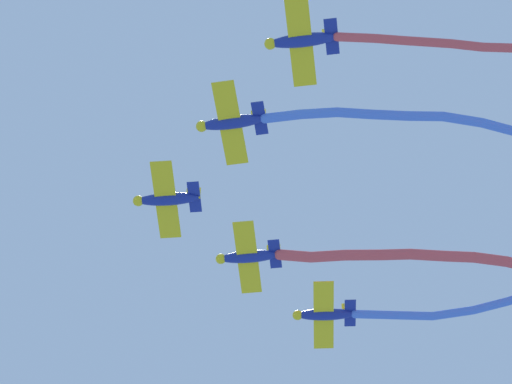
{
  "coord_description": "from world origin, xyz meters",
  "views": [
    {
      "loc": [
        9.26,
        -57.85,
        2.43
      ],
      "look_at": [
        11.01,
        -6.81,
        79.71
      ],
      "focal_mm": 81.31,
      "sensor_mm": 36.0,
      "label": 1
    }
  ],
  "objects_px": {
    "airplane_slot": "(301,40)",
    "airplane_trail": "(324,314)",
    "airplane_lead": "(167,199)",
    "airplane_left_wing": "(231,122)",
    "airplane_right_wing": "(248,257)"
  },
  "relations": [
    {
      "from": "airplane_left_wing",
      "to": "airplane_slot",
      "type": "distance_m",
      "value": 8.86
    },
    {
      "from": "airplane_trail",
      "to": "airplane_lead",
      "type": "bearing_deg",
      "value": 44.37
    },
    {
      "from": "airplane_left_wing",
      "to": "airplane_right_wing",
      "type": "bearing_deg",
      "value": -87.08
    },
    {
      "from": "airplane_slot",
      "to": "airplane_trail",
      "type": "xyz_separation_m",
      "value": [
        3.45,
        26.08,
        0.3
      ]
    },
    {
      "from": "airplane_lead",
      "to": "airplane_left_wing",
      "type": "xyz_separation_m",
      "value": [
        5.01,
        -7.29,
        0.0
      ]
    },
    {
      "from": "airplane_lead",
      "to": "airplane_slot",
      "type": "distance_m",
      "value": 17.7
    },
    {
      "from": "airplane_lead",
      "to": "airplane_slot",
      "type": "relative_size",
      "value": 0.99
    },
    {
      "from": "airplane_left_wing",
      "to": "airplane_trail",
      "type": "relative_size",
      "value": 1.01
    },
    {
      "from": "airplane_lead",
      "to": "airplane_slot",
      "type": "bearing_deg",
      "value": 130.42
    },
    {
      "from": "airplane_lead",
      "to": "airplane_right_wing",
      "type": "xyz_separation_m",
      "value": [
        6.73,
        5.75,
        0.3
      ]
    },
    {
      "from": "airplane_lead",
      "to": "airplane_left_wing",
      "type": "relative_size",
      "value": 0.99
    },
    {
      "from": "airplane_left_wing",
      "to": "airplane_lead",
      "type": "bearing_deg",
      "value": -45.05
    },
    {
      "from": "airplane_right_wing",
      "to": "airplane_lead",
      "type": "bearing_deg",
      "value": 48.11
    },
    {
      "from": "airplane_lead",
      "to": "airplane_right_wing",
      "type": "distance_m",
      "value": 8.86
    },
    {
      "from": "airplane_right_wing",
      "to": "airplane_slot",
      "type": "xyz_separation_m",
      "value": [
        3.28,
        -20.34,
        -0.6
      ]
    }
  ]
}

